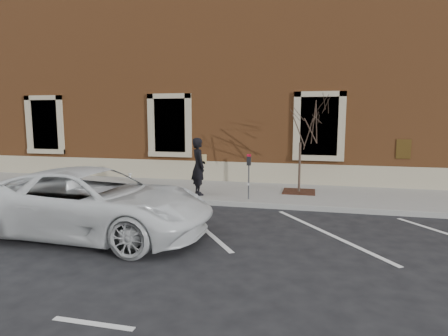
% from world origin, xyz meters
% --- Properties ---
extents(ground, '(120.00, 120.00, 0.00)m').
position_xyz_m(ground, '(0.00, 0.00, 0.00)').
color(ground, '#28282B').
rests_on(ground, ground).
extents(sidewalk_near, '(40.00, 3.50, 0.15)m').
position_xyz_m(sidewalk_near, '(0.00, 1.75, 0.07)').
color(sidewalk_near, gray).
rests_on(sidewalk_near, ground).
extents(curb_near, '(40.00, 0.12, 0.15)m').
position_xyz_m(curb_near, '(0.00, -0.05, 0.07)').
color(curb_near, '#9E9E99').
rests_on(curb_near, ground).
extents(parking_stripes, '(28.00, 4.40, 0.01)m').
position_xyz_m(parking_stripes, '(0.00, -2.20, 0.00)').
color(parking_stripes, silver).
rests_on(parking_stripes, ground).
extents(building_civic, '(40.00, 8.62, 8.00)m').
position_xyz_m(building_civic, '(0.00, 7.74, 4.00)').
color(building_civic, brown).
rests_on(building_civic, ground).
extents(man, '(0.77, 0.84, 1.92)m').
position_xyz_m(man, '(-0.91, 0.72, 1.11)').
color(man, black).
rests_on(man, sidewalk_near).
extents(parking_meter, '(0.13, 0.10, 1.44)m').
position_xyz_m(parking_meter, '(0.85, 0.40, 1.15)').
color(parking_meter, '#595B60').
rests_on(parking_meter, sidewalk_near).
extents(tree_grate, '(1.10, 1.10, 0.03)m').
position_xyz_m(tree_grate, '(2.37, 1.94, 0.16)').
color(tree_grate, '#422115').
rests_on(tree_grate, sidewalk_near).
extents(sapling, '(1.89, 1.89, 3.15)m').
position_xyz_m(sapling, '(2.37, 1.94, 2.36)').
color(sapling, '#47322B').
rests_on(sapling, sidewalk_near).
extents(white_truck, '(5.72, 2.76, 1.57)m').
position_xyz_m(white_truck, '(-2.17, -3.58, 0.79)').
color(white_truck, silver).
rests_on(white_truck, ground).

